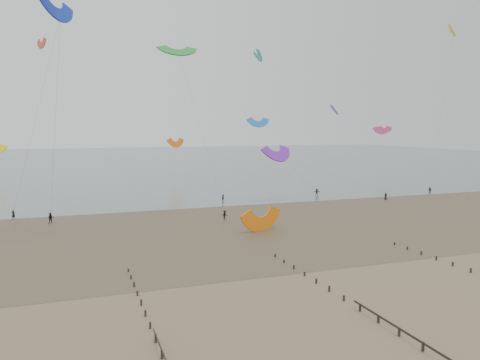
% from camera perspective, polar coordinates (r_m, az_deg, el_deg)
% --- Properties ---
extents(ground, '(500.00, 500.00, 0.00)m').
position_cam_1_polar(ground, '(47.44, 5.81, -13.50)').
color(ground, brown).
rests_on(ground, ground).
extents(sea_and_shore, '(500.00, 665.00, 0.03)m').
position_cam_1_polar(sea_and_shore, '(77.85, -7.97, -5.61)').
color(sea_and_shore, '#475654').
rests_on(sea_and_shore, ground).
extents(kitesurfer_lead, '(0.72, 0.61, 1.66)m').
position_cam_1_polar(kitesurfer_lead, '(92.09, -25.91, -3.81)').
color(kitesurfer_lead, black).
rests_on(kitesurfer_lead, ground).
extents(kitesurfers, '(137.44, 22.14, 1.86)m').
position_cam_1_polar(kitesurfers, '(96.24, 0.61, -2.74)').
color(kitesurfers, black).
rests_on(kitesurfers, ground).
extents(grounded_kite, '(8.75, 7.90, 3.94)m').
position_cam_1_polar(grounded_kite, '(74.18, 2.66, -6.16)').
color(grounded_kite, orange).
rests_on(grounded_kite, ground).
extents(kites_airborne, '(244.99, 118.22, 41.41)m').
position_cam_1_polar(kites_airborne, '(127.62, -16.95, 8.60)').
color(kites_airborne, '#A62558').
rests_on(kites_airborne, ground).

